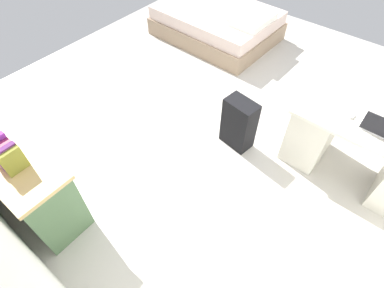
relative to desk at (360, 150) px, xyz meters
The scene contains 8 objects.
ground_plane 1.55m from the desk, ahead, with size 6.18×6.18×0.00m, color beige.
desk is the anchor object (origin of this frame).
credenza 3.49m from the desk, 42.41° to the left, with size 1.80×0.48×0.79m.
bed 3.16m from the desk, 27.13° to the right, with size 1.94×1.45×0.58m.
suitcase_black 1.26m from the desk, 18.21° to the left, with size 0.36×0.22×0.63m, color black.
laptop 0.41m from the desk, 119.48° to the left, with size 0.31×0.22×0.21m.
computer_mouse 0.43m from the desk, ahead, with size 0.06×0.10×0.03m, color white.
book_row 3.24m from the desk, 47.37° to the left, with size 0.28×0.17×0.24m.
Camera 1 is at (-1.39, 2.44, 2.74)m, focal length 28.11 mm.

